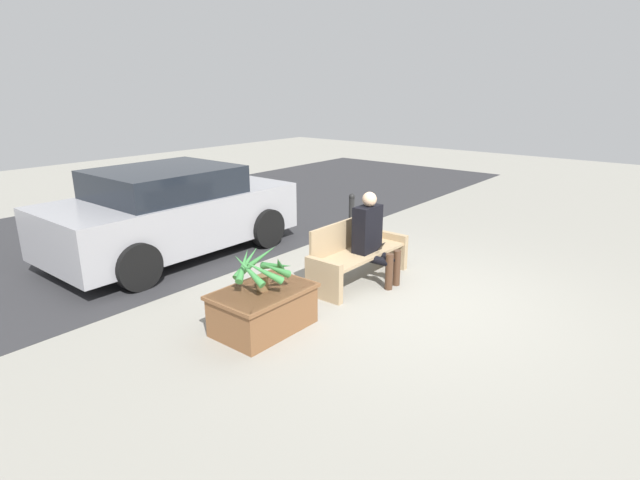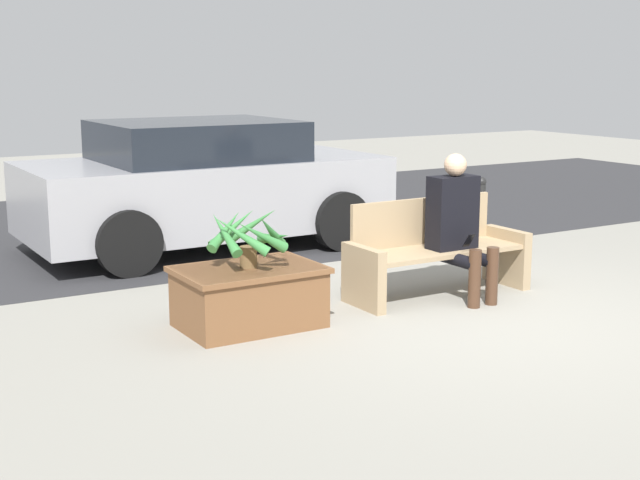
{
  "view_description": "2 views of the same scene",
  "coord_description": "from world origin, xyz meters",
  "px_view_note": "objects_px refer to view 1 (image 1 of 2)",
  "views": [
    {
      "loc": [
        -5.22,
        -2.87,
        2.6
      ],
      "look_at": [
        -0.65,
        0.85,
        0.77
      ],
      "focal_mm": 28.0,
      "sensor_mm": 36.0,
      "label": 1
    },
    {
      "loc": [
        -4.67,
        -5.2,
        2.01
      ],
      "look_at": [
        -0.96,
        1.0,
        0.57
      ],
      "focal_mm": 50.0,
      "sensor_mm": 36.0,
      "label": 2
    }
  ],
  "objects_px": {
    "person_seated": "(372,235)",
    "parked_car": "(171,212)",
    "bench": "(356,254)",
    "bollard_post": "(351,215)",
    "planter_box": "(263,308)",
    "potted_plant": "(262,268)"
  },
  "relations": [
    {
      "from": "person_seated",
      "to": "parked_car",
      "type": "relative_size",
      "value": 0.32
    },
    {
      "from": "bench",
      "to": "parked_car",
      "type": "height_order",
      "value": "parked_car"
    },
    {
      "from": "bollard_post",
      "to": "bench",
      "type": "bearing_deg",
      "value": -142.33
    },
    {
      "from": "person_seated",
      "to": "parked_car",
      "type": "xyz_separation_m",
      "value": [
        -1.02,
        3.1,
        0.03
      ]
    },
    {
      "from": "planter_box",
      "to": "bollard_post",
      "type": "distance_m",
      "value": 3.67
    },
    {
      "from": "bench",
      "to": "potted_plant",
      "type": "distance_m",
      "value": 1.88
    },
    {
      "from": "potted_plant",
      "to": "bollard_post",
      "type": "relative_size",
      "value": 0.8
    },
    {
      "from": "person_seated",
      "to": "parked_car",
      "type": "distance_m",
      "value": 3.27
    },
    {
      "from": "bench",
      "to": "bollard_post",
      "type": "bearing_deg",
      "value": 37.67
    },
    {
      "from": "bench",
      "to": "parked_car",
      "type": "bearing_deg",
      "value": 107.47
    },
    {
      "from": "potted_plant",
      "to": "bollard_post",
      "type": "bearing_deg",
      "value": 20.35
    },
    {
      "from": "bench",
      "to": "person_seated",
      "type": "bearing_deg",
      "value": -59.91
    },
    {
      "from": "planter_box",
      "to": "parked_car",
      "type": "xyz_separation_m",
      "value": [
        0.93,
        2.97,
        0.45
      ]
    },
    {
      "from": "person_seated",
      "to": "bollard_post",
      "type": "xyz_separation_m",
      "value": [
        1.48,
        1.4,
        -0.25
      ]
    },
    {
      "from": "potted_plant",
      "to": "parked_car",
      "type": "xyz_separation_m",
      "value": [
        0.93,
        2.97,
        -0.03
      ]
    },
    {
      "from": "planter_box",
      "to": "potted_plant",
      "type": "xyz_separation_m",
      "value": [
        0.0,
        0.0,
        0.47
      ]
    },
    {
      "from": "planter_box",
      "to": "parked_car",
      "type": "distance_m",
      "value": 3.15
    },
    {
      "from": "planter_box",
      "to": "parked_car",
      "type": "bearing_deg",
      "value": 72.63
    },
    {
      "from": "person_seated",
      "to": "parked_car",
      "type": "bearing_deg",
      "value": 108.26
    },
    {
      "from": "potted_plant",
      "to": "person_seated",
      "type": "bearing_deg",
      "value": -3.79
    },
    {
      "from": "person_seated",
      "to": "parked_car",
      "type": "height_order",
      "value": "parked_car"
    },
    {
      "from": "bench",
      "to": "bollard_post",
      "type": "distance_m",
      "value": 2.0
    }
  ]
}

